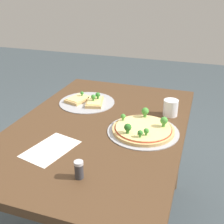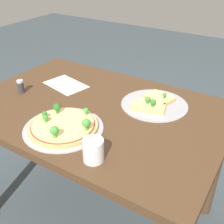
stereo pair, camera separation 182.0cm
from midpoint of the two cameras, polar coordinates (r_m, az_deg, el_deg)
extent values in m
cube|color=#4C331E|center=(0.96, -40.48, -25.13)|extent=(1.17, 0.79, 0.04)
cylinder|color=#4C331E|center=(1.60, -27.69, -17.03)|extent=(0.06, 0.06, 0.67)
cylinder|color=#4C331E|center=(1.29, -3.72, -25.70)|extent=(0.06, 0.06, 0.67)
cylinder|color=#A3A3A8|center=(0.81, -31.85, -31.38)|extent=(0.32, 0.32, 0.00)
cylinder|color=tan|center=(0.80, -32.02, -31.00)|extent=(0.28, 0.28, 0.01)
cylinder|color=#A82D1E|center=(0.79, -32.17, -30.66)|extent=(0.26, 0.26, 0.00)
cylinder|color=#EFD684|center=(0.79, -32.23, -30.53)|extent=(0.25, 0.25, 0.00)
sphere|color=#3D8933|center=(0.74, -35.53, -33.75)|extent=(0.02, 0.02, 0.02)
cylinder|color=#488E3A|center=(0.75, -35.18, -34.39)|extent=(0.01, 0.01, 0.01)
sphere|color=#286B23|center=(0.78, -40.33, -30.52)|extent=(0.03, 0.03, 0.03)
cylinder|color=#37742D|center=(0.80, -39.85, -31.45)|extent=(0.01, 0.01, 0.01)
sphere|color=#479338|center=(0.73, -25.52, -30.46)|extent=(0.03, 0.03, 0.03)
cylinder|color=#51973E|center=(0.75, -25.16, -31.45)|extent=(0.02, 0.02, 0.02)
sphere|color=#479338|center=(0.85, -35.67, -24.47)|extent=(0.02, 0.02, 0.02)
cylinder|color=#51973E|center=(0.86, -35.40, -25.15)|extent=(0.01, 0.01, 0.01)
sphere|color=#479338|center=(0.81, -27.69, -23.82)|extent=(0.03, 0.03, 0.03)
cylinder|color=#51973E|center=(0.83, -27.35, -24.88)|extent=(0.02, 0.02, 0.02)
sphere|color=#337A2D|center=(0.75, -38.40, -34.01)|extent=(0.02, 0.02, 0.02)
cylinder|color=#3F8136|center=(0.76, -38.04, -34.65)|extent=(0.01, 0.01, 0.01)
cylinder|color=#A3A3A8|center=(1.13, -35.92, -14.16)|extent=(0.31, 0.31, 0.00)
cube|color=tan|center=(1.17, -37.70, -12.91)|extent=(0.15, 0.13, 0.02)
cube|color=#EFD684|center=(1.16, -37.84, -12.51)|extent=(0.13, 0.11, 0.00)
sphere|color=#337A2D|center=(1.15, -36.55, -11.20)|extent=(0.02, 0.02, 0.02)
cylinder|color=#3F8136|center=(1.16, -36.38, -11.71)|extent=(0.01, 0.01, 0.01)
cube|color=tan|center=(1.09, -34.72, -14.75)|extent=(0.17, 0.12, 0.02)
cube|color=#EFD684|center=(1.08, -34.85, -14.33)|extent=(0.14, 0.10, 0.00)
sphere|color=#337A2D|center=(1.07, -33.86, -12.76)|extent=(0.03, 0.03, 0.03)
cylinder|color=#3F8136|center=(1.08, -33.64, -13.51)|extent=(0.01, 0.01, 0.01)
sphere|color=#3D8933|center=(1.07, -35.64, -13.46)|extent=(0.03, 0.03, 0.03)
cylinder|color=#488E3A|center=(1.08, -35.41, -14.17)|extent=(0.01, 0.01, 0.01)
cylinder|color=white|center=(0.81, -16.11, -22.38)|extent=(0.07, 0.07, 0.08)
cylinder|color=#333338|center=(0.86, -65.67, -38.30)|extent=(0.03, 0.03, 0.06)
cylinder|color=#B2B2B7|center=(0.84, -66.77, -36.92)|extent=(0.03, 0.03, 0.01)
cube|color=white|center=(1.00, -58.83, -28.71)|extent=(0.25, 0.19, 0.00)
camera|label=1|loc=(0.91, -143.59, -21.37)|focal=45.00mm
camera|label=2|loc=(0.91, 36.41, 21.37)|focal=45.00mm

